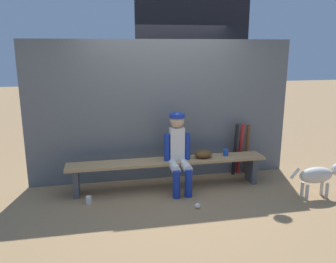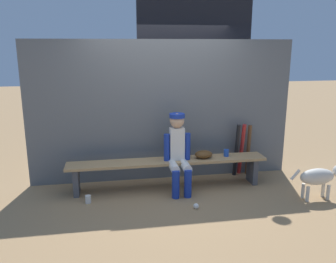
{
  "view_description": "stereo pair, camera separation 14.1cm",
  "coord_description": "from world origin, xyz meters",
  "px_view_note": "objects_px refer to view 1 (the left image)",
  "views": [
    {
      "loc": [
        -1.01,
        -4.99,
        2.17
      ],
      "look_at": [
        0.0,
        0.0,
        0.91
      ],
      "focal_mm": 37.38,
      "sensor_mm": 36.0,
      "label": 1
    },
    {
      "loc": [
        -0.87,
        -5.01,
        2.17
      ],
      "look_at": [
        0.0,
        0.0,
        0.91
      ],
      "focal_mm": 37.38,
      "sensor_mm": 36.0,
      "label": 2
    }
  ],
  "objects_px": {
    "bat_wood_dark": "(247,149)",
    "bat_aluminum_red": "(240,149)",
    "bat_aluminum_black": "(235,150)",
    "cup_on_ground": "(89,200)",
    "baseball_glove": "(203,154)",
    "scoreboard": "(196,32)",
    "baseball": "(197,206)",
    "dugout_bench": "(168,165)",
    "player_seated": "(178,150)",
    "cup_on_bench": "(226,152)",
    "dog": "(320,175)"
  },
  "relations": [
    {
      "from": "dugout_bench",
      "to": "cup_on_ground",
      "type": "bearing_deg",
      "value": -164.49
    },
    {
      "from": "bat_aluminum_red",
      "to": "scoreboard",
      "type": "bearing_deg",
      "value": 129.65
    },
    {
      "from": "bat_aluminum_red",
      "to": "bat_wood_dark",
      "type": "height_order",
      "value": "bat_aluminum_red"
    },
    {
      "from": "bat_aluminum_black",
      "to": "bat_wood_dark",
      "type": "xyz_separation_m",
      "value": [
        0.23,
        0.04,
        -0.02
      ]
    },
    {
      "from": "player_seated",
      "to": "scoreboard",
      "type": "height_order",
      "value": "scoreboard"
    },
    {
      "from": "dugout_bench",
      "to": "dog",
      "type": "distance_m",
      "value": 2.22
    },
    {
      "from": "bat_aluminum_black",
      "to": "cup_on_ground",
      "type": "height_order",
      "value": "bat_aluminum_black"
    },
    {
      "from": "scoreboard",
      "to": "cup_on_ground",
      "type": "bearing_deg",
      "value": -143.87
    },
    {
      "from": "cup_on_ground",
      "to": "dog",
      "type": "height_order",
      "value": "dog"
    },
    {
      "from": "dugout_bench",
      "to": "player_seated",
      "type": "relative_size",
      "value": 2.6
    },
    {
      "from": "player_seated",
      "to": "baseball",
      "type": "bearing_deg",
      "value": -79.93
    },
    {
      "from": "player_seated",
      "to": "baseball_glove",
      "type": "bearing_deg",
      "value": 14.61
    },
    {
      "from": "baseball",
      "to": "cup_on_bench",
      "type": "xyz_separation_m",
      "value": [
        0.69,
        0.8,
        0.47
      ]
    },
    {
      "from": "bat_aluminum_red",
      "to": "dog",
      "type": "height_order",
      "value": "bat_aluminum_red"
    },
    {
      "from": "baseball_glove",
      "to": "scoreboard",
      "type": "bearing_deg",
      "value": 81.67
    },
    {
      "from": "dugout_bench",
      "to": "cup_on_ground",
      "type": "relative_size",
      "value": 27.83
    },
    {
      "from": "baseball",
      "to": "player_seated",
      "type": "bearing_deg",
      "value": 100.07
    },
    {
      "from": "cup_on_bench",
      "to": "dog",
      "type": "bearing_deg",
      "value": -34.25
    },
    {
      "from": "bat_wood_dark",
      "to": "dog",
      "type": "xyz_separation_m",
      "value": [
        0.64,
        -1.11,
        -0.1
      ]
    },
    {
      "from": "baseball",
      "to": "scoreboard",
      "type": "bearing_deg",
      "value": 75.84
    },
    {
      "from": "bat_wood_dark",
      "to": "cup_on_ground",
      "type": "xyz_separation_m",
      "value": [
        -2.65,
        -0.69,
        -0.38
      ]
    },
    {
      "from": "cup_on_ground",
      "to": "cup_on_bench",
      "type": "height_order",
      "value": "cup_on_bench"
    },
    {
      "from": "bat_aluminum_red",
      "to": "scoreboard",
      "type": "xyz_separation_m",
      "value": [
        -0.6,
        0.73,
        1.93
      ]
    },
    {
      "from": "cup_on_bench",
      "to": "bat_aluminum_red",
      "type": "bearing_deg",
      "value": 39.51
    },
    {
      "from": "bat_aluminum_red",
      "to": "scoreboard",
      "type": "distance_m",
      "value": 2.15
    },
    {
      "from": "dog",
      "to": "bat_aluminum_red",
      "type": "bearing_deg",
      "value": 125.03
    },
    {
      "from": "bat_wood_dark",
      "to": "baseball_glove",
      "type": "bearing_deg",
      "value": -158.28
    },
    {
      "from": "bat_aluminum_black",
      "to": "scoreboard",
      "type": "relative_size",
      "value": 0.27
    },
    {
      "from": "bat_aluminum_black",
      "to": "cup_on_bench",
      "type": "bearing_deg",
      "value": -134.27
    },
    {
      "from": "scoreboard",
      "to": "dog",
      "type": "height_order",
      "value": "scoreboard"
    },
    {
      "from": "baseball_glove",
      "to": "scoreboard",
      "type": "distance_m",
      "value": 2.16
    },
    {
      "from": "bat_aluminum_black",
      "to": "cup_on_bench",
      "type": "relative_size",
      "value": 8.22
    },
    {
      "from": "bat_wood_dark",
      "to": "dugout_bench",
      "type": "bearing_deg",
      "value": -166.3
    },
    {
      "from": "bat_wood_dark",
      "to": "bat_aluminum_red",
      "type": "bearing_deg",
      "value": -174.82
    },
    {
      "from": "dugout_bench",
      "to": "bat_wood_dark",
      "type": "relative_size",
      "value": 3.51
    },
    {
      "from": "player_seated",
      "to": "bat_aluminum_red",
      "type": "height_order",
      "value": "player_seated"
    },
    {
      "from": "player_seated",
      "to": "cup_on_ground",
      "type": "height_order",
      "value": "player_seated"
    },
    {
      "from": "player_seated",
      "to": "bat_aluminum_red",
      "type": "bearing_deg",
      "value": 20.9
    },
    {
      "from": "player_seated",
      "to": "dog",
      "type": "relative_size",
      "value": 1.4
    },
    {
      "from": "dugout_bench",
      "to": "bat_aluminum_red",
      "type": "distance_m",
      "value": 1.37
    },
    {
      "from": "bat_aluminum_red",
      "to": "baseball",
      "type": "distance_m",
      "value": 1.6
    },
    {
      "from": "dugout_bench",
      "to": "bat_aluminum_red",
      "type": "height_order",
      "value": "bat_aluminum_red"
    },
    {
      "from": "dugout_bench",
      "to": "player_seated",
      "type": "height_order",
      "value": "player_seated"
    },
    {
      "from": "bat_aluminum_red",
      "to": "dog",
      "type": "bearing_deg",
      "value": -54.97
    },
    {
      "from": "baseball_glove",
      "to": "bat_wood_dark",
      "type": "distance_m",
      "value": 0.96
    },
    {
      "from": "cup_on_ground",
      "to": "dog",
      "type": "relative_size",
      "value": 0.13
    },
    {
      "from": "dog",
      "to": "baseball",
      "type": "bearing_deg",
      "value": -179.6
    },
    {
      "from": "bat_aluminum_black",
      "to": "baseball_glove",
      "type": "bearing_deg",
      "value": -154.56
    },
    {
      "from": "bat_aluminum_red",
      "to": "baseball",
      "type": "height_order",
      "value": "bat_aluminum_red"
    },
    {
      "from": "dugout_bench",
      "to": "bat_aluminum_black",
      "type": "xyz_separation_m",
      "value": [
        1.22,
        0.31,
        0.09
      ]
    }
  ]
}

